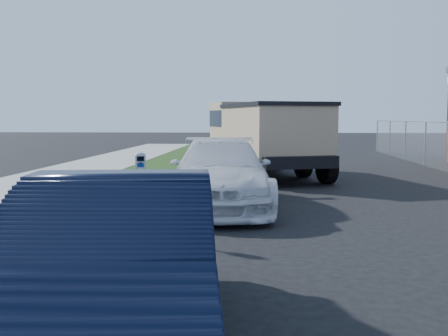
# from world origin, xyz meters

# --- Properties ---
(ground) EXTENTS (120.00, 120.00, 0.00)m
(ground) POSITION_xyz_m (0.00, 0.00, 0.00)
(ground) COLOR black
(ground) RESTS_ON ground
(streetside) EXTENTS (6.12, 50.00, 0.15)m
(streetside) POSITION_xyz_m (-5.57, 2.00, 0.07)
(streetside) COLOR gray
(streetside) RESTS_ON ground
(parking_meter) EXTENTS (0.20, 0.16, 1.28)m
(parking_meter) POSITION_xyz_m (-2.63, -0.66, 1.05)
(parking_meter) COLOR #3F4247
(parking_meter) RESTS_ON ground
(white_wagon) EXTENTS (2.55, 5.33, 1.50)m
(white_wagon) POSITION_xyz_m (-1.57, 2.46, 0.75)
(white_wagon) COLOR silver
(white_wagon) RESTS_ON ground
(navy_sedan) EXTENTS (2.17, 4.66, 1.48)m
(navy_sedan) POSITION_xyz_m (-1.87, -4.82, 0.74)
(navy_sedan) COLOR black
(navy_sedan) RESTS_ON ground
(dump_truck) EXTENTS (4.29, 6.84, 2.52)m
(dump_truck) POSITION_xyz_m (-0.65, 8.83, 1.42)
(dump_truck) COLOR black
(dump_truck) RESTS_ON ground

